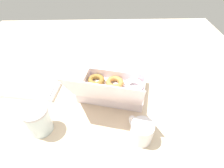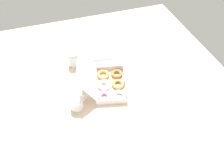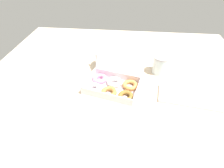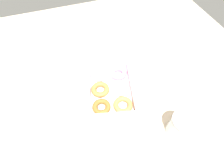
{
  "view_description": "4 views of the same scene",
  "coord_description": "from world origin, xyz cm",
  "px_view_note": "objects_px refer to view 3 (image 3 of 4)",
  "views": [
    {
      "loc": [
        -1.9,
        62.09,
        62.47
      ],
      "look_at": [
        -3.73,
        -1.57,
        3.78
      ],
      "focal_mm": 28.0,
      "sensor_mm": 36.0,
      "label": 1
    },
    {
      "loc": [
        -76.83,
        22.16,
        99.79
      ],
      "look_at": [
        -6.33,
        0.04,
        5.24
      ],
      "focal_mm": 28.0,
      "sensor_mm": 36.0,
      "label": 2
    },
    {
      "loc": [
        4.07,
        -78.9,
        68.79
      ],
      "look_at": [
        -3.99,
        -0.01,
        4.05
      ],
      "focal_mm": 28.0,
      "sensor_mm": 36.0,
      "label": 3
    },
    {
      "loc": [
        43.04,
        -14.94,
        74.74
      ],
      "look_at": [
        -4.85,
        1.31,
        4.33
      ],
      "focal_mm": 28.0,
      "sensor_mm": 36.0,
      "label": 4
    }
  ],
  "objects_px": {
    "donut_box": "(112,83)",
    "coffee_mug": "(102,59)",
    "glass_jar": "(160,65)",
    "keyboard": "(193,98)"
  },
  "relations": [
    {
      "from": "coffee_mug",
      "to": "glass_jar",
      "type": "height_order",
      "value": "glass_jar"
    },
    {
      "from": "donut_box",
      "to": "coffee_mug",
      "type": "distance_m",
      "value": 0.26
    },
    {
      "from": "donut_box",
      "to": "coffee_mug",
      "type": "bearing_deg",
      "value": 112.97
    },
    {
      "from": "keyboard",
      "to": "glass_jar",
      "type": "bearing_deg",
      "value": 123.34
    },
    {
      "from": "keyboard",
      "to": "coffee_mug",
      "type": "relative_size",
      "value": 3.4
    },
    {
      "from": "coffee_mug",
      "to": "glass_jar",
      "type": "xyz_separation_m",
      "value": [
        0.4,
        -0.05,
        0.02
      ]
    },
    {
      "from": "glass_jar",
      "to": "donut_box",
      "type": "bearing_deg",
      "value": -148.01
    },
    {
      "from": "donut_box",
      "to": "keyboard",
      "type": "distance_m",
      "value": 0.46
    },
    {
      "from": "donut_box",
      "to": "glass_jar",
      "type": "distance_m",
      "value": 0.35
    },
    {
      "from": "donut_box",
      "to": "glass_jar",
      "type": "height_order",
      "value": "donut_box"
    }
  ]
}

